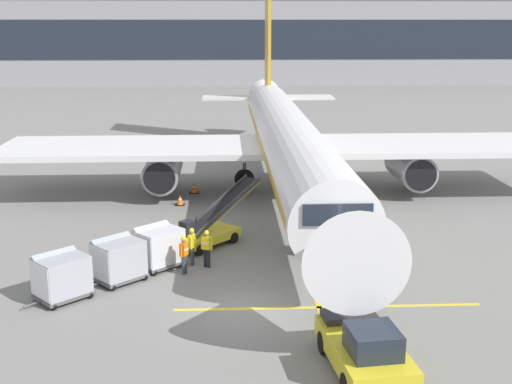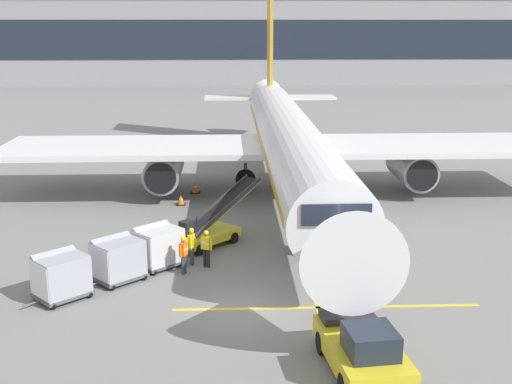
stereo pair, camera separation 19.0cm
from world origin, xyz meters
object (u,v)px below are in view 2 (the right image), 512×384
object	(u,v)px
pushback_tug	(363,349)
safety_cone_wingtip	(181,200)
baggage_cart_third	(60,275)
ground_crew_by_loader	(192,244)
baggage_cart_lead	(158,246)
ground_crew_marshaller	(184,252)
parked_airplane	(288,139)
safety_cone_engine_keepout	(195,188)
belt_loader	(210,228)
ground_crew_by_carts	(206,246)
baggage_cart_second	(118,259)

from	to	relation	value
pushback_tug	safety_cone_wingtip	world-z (taller)	pushback_tug
baggage_cart_third	ground_crew_by_loader	xyz separation A→B (m)	(5.01, 3.65, -0.00)
baggage_cart_lead	pushback_tug	xyz separation A→B (m)	(7.39, -9.68, -0.17)
baggage_cart_lead	ground_crew_marshaller	distance (m)	1.53
parked_airplane	safety_cone_engine_keepout	xyz separation A→B (m)	(-6.00, 0.04, -3.15)
safety_cone_engine_keepout	parked_airplane	bearing A→B (deg)	-0.42
belt_loader	ground_crew_by_carts	size ratio (longest dim) A/B	2.71
pushback_tug	ground_crew_by_carts	world-z (taller)	pushback_tug
parked_airplane	belt_loader	world-z (taller)	parked_airplane
parked_airplane	pushback_tug	world-z (taller)	parked_airplane
baggage_cart_third	baggage_cart_lead	bearing A→B (deg)	44.41
baggage_cart_third	pushback_tug	xyz separation A→B (m)	(10.89, -6.25, -0.17)
ground_crew_marshaller	safety_cone_wingtip	bearing A→B (deg)	94.72
pushback_tug	ground_crew_by_loader	size ratio (longest dim) A/B	2.64
baggage_cart_second	ground_crew_by_carts	size ratio (longest dim) A/B	1.46
baggage_cart_lead	baggage_cart_third	xyz separation A→B (m)	(-3.50, -3.43, 0.00)
baggage_cart_second	ground_crew_by_carts	bearing A→B (deg)	21.69
belt_loader	baggage_cart_third	size ratio (longest dim) A/B	1.85
baggage_cart_second	safety_cone_engine_keepout	world-z (taller)	baggage_cart_second
pushback_tug	ground_crew_marshaller	world-z (taller)	pushback_tug
baggage_cart_second	ground_crew_marshaller	distance (m)	2.84
belt_loader	ground_crew_marshaller	distance (m)	4.09
pushback_tug	safety_cone_wingtip	xyz separation A→B (m)	(-7.12, 20.16, -0.53)
ground_crew_by_loader	safety_cone_wingtip	world-z (taller)	ground_crew_by_loader
ground_crew_by_carts	safety_cone_wingtip	bearing A→B (deg)	100.21
parked_airplane	baggage_cart_lead	bearing A→B (deg)	-117.69
safety_cone_wingtip	baggage_cart_lead	bearing A→B (deg)	-91.52
baggage_cart_lead	ground_crew_marshaller	xyz separation A→B (m)	(1.22, -0.92, -0.00)
pushback_tug	ground_crew_by_loader	xyz separation A→B (m)	(-5.88, 9.90, 0.17)
belt_loader	ground_crew_by_loader	bearing A→B (deg)	-104.49
parked_airplane	baggage_cart_third	world-z (taller)	parked_airplane
pushback_tug	safety_cone_wingtip	size ratio (longest dim) A/B	7.46
baggage_cart_lead	baggage_cart_second	xyz separation A→B (m)	(-1.54, -1.61, 0.00)
baggage_cart_third	ground_crew_marshaller	bearing A→B (deg)	27.99
ground_crew_by_carts	pushback_tug	bearing A→B (deg)	-61.40
ground_crew_by_loader	belt_loader	bearing A→B (deg)	75.51
ground_crew_by_carts	baggage_cart_second	bearing A→B (deg)	-158.31
baggage_cart_second	ground_crew_by_carts	distance (m)	4.01
pushback_tug	safety_cone_engine_keepout	distance (m)	23.95
baggage_cart_second	ground_crew_by_loader	world-z (taller)	baggage_cart_second
ground_crew_marshaller	safety_cone_wingtip	distance (m)	11.46
belt_loader	ground_crew_by_loader	size ratio (longest dim) A/B	2.71
parked_airplane	ground_crew_marshaller	distance (m)	15.60
belt_loader	baggage_cart_second	world-z (taller)	belt_loader
ground_crew_by_carts	ground_crew_marshaller	size ratio (longest dim) A/B	1.00
ground_crew_by_carts	safety_cone_engine_keepout	distance (m)	13.59
pushback_tug	ground_crew_by_carts	size ratio (longest dim) A/B	2.64
baggage_cart_second	ground_crew_marshaller	bearing A→B (deg)	14.13
baggage_cart_second	baggage_cart_lead	bearing A→B (deg)	46.41
baggage_cart_second	baggage_cart_third	world-z (taller)	same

